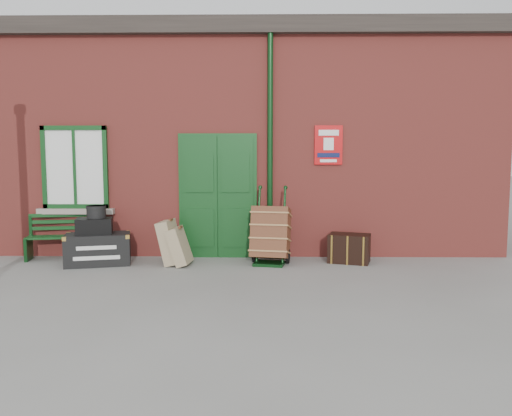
{
  "coord_description": "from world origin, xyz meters",
  "views": [
    {
      "loc": [
        0.54,
        -7.58,
        1.84
      ],
      "look_at": [
        0.41,
        0.6,
        1.0
      ],
      "focal_mm": 35.0,
      "sensor_mm": 36.0,
      "label": 1
    }
  ],
  "objects_px": {
    "houdini_trunk": "(98,249)",
    "porter_trolley": "(271,234)",
    "dark_trunk": "(349,248)",
    "bench": "(67,235)"
  },
  "relations": [
    {
      "from": "dark_trunk",
      "to": "houdini_trunk",
      "type": "bearing_deg",
      "value": -159.3
    },
    {
      "from": "houdini_trunk",
      "to": "porter_trolley",
      "type": "bearing_deg",
      "value": -11.04
    },
    {
      "from": "bench",
      "to": "porter_trolley",
      "type": "height_order",
      "value": "porter_trolley"
    },
    {
      "from": "houdini_trunk",
      "to": "bench",
      "type": "bearing_deg",
      "value": 131.23
    },
    {
      "from": "houdini_trunk",
      "to": "dark_trunk",
      "type": "distance_m",
      "value": 4.34
    },
    {
      "from": "porter_trolley",
      "to": "bench",
      "type": "bearing_deg",
      "value": -175.5
    },
    {
      "from": "houdini_trunk",
      "to": "porter_trolley",
      "type": "height_order",
      "value": "porter_trolley"
    },
    {
      "from": "houdini_trunk",
      "to": "dark_trunk",
      "type": "bearing_deg",
      "value": -10.69
    },
    {
      "from": "bench",
      "to": "houdini_trunk",
      "type": "height_order",
      "value": "bench"
    },
    {
      "from": "houdini_trunk",
      "to": "dark_trunk",
      "type": "height_order",
      "value": "houdini_trunk"
    }
  ]
}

